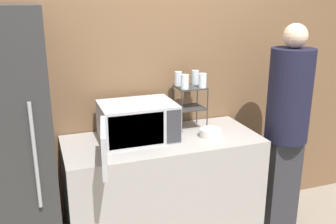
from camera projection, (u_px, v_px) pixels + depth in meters
wall_back at (148, 82)px, 3.11m from camera, size 8.00×0.06×2.60m
counter at (163, 193)px, 3.01m from camera, size 1.50×0.67×0.94m
microwave at (136, 122)px, 2.81m from camera, size 0.66×0.84×0.28m
dish_rack at (190, 99)px, 3.04m from camera, size 0.23×0.21×0.35m
glass_front_left at (185, 82)px, 2.91m from camera, size 0.06×0.06×0.11m
glass_back_right at (195, 77)px, 3.07m from camera, size 0.06×0.06×0.11m
glass_front_right at (203, 81)px, 2.95m from camera, size 0.06×0.06×0.11m
glass_back_left at (178, 79)px, 3.03m from camera, size 0.06×0.06×0.11m
bowl at (210, 133)px, 2.91m from camera, size 0.17×0.17×0.06m
person at (287, 121)px, 3.06m from camera, size 0.35×0.35×1.79m
refrigerator at (8, 154)px, 2.52m from camera, size 0.60×0.69×1.94m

